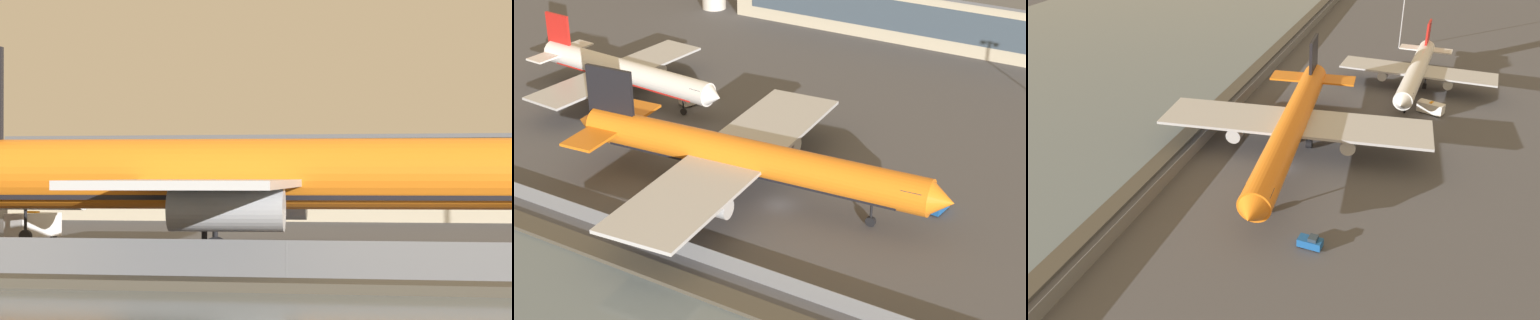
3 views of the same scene
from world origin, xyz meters
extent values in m
plane|color=#4C4C51|center=(0.00, 0.00, 0.00)|extent=(500.00, 500.00, 0.00)
cube|color=#474238|center=(0.00, -20.50, 0.25)|extent=(320.00, 3.00, 0.50)
cube|color=slate|center=(0.00, -16.00, 1.10)|extent=(280.00, 0.08, 2.21)
cylinder|color=slate|center=(0.00, -16.00, 1.10)|extent=(0.10, 0.10, 2.21)
cylinder|color=orange|center=(-4.46, -0.02, 5.69)|extent=(48.25, 8.69, 4.64)
cube|color=black|center=(-4.46, -0.02, 4.41)|extent=(41.00, 7.15, 0.84)
cube|color=#B7BABF|center=(-7.83, 11.26, 5.11)|extent=(12.48, 23.87, 0.46)
cube|color=#B7BABF|center=(-5.88, -11.71, 5.11)|extent=(12.48, 23.87, 0.46)
cylinder|color=#B7BABF|center=(-6.24, 9.54, 3.60)|extent=(6.92, 3.11, 2.55)
cylinder|color=#B7BABF|center=(-4.60, -9.75, 3.60)|extent=(6.92, 3.11, 2.55)
cylinder|color=black|center=(-8.02, 2.12, 2.01)|extent=(0.37, 0.37, 2.72)
cylinder|color=black|center=(-8.02, 2.12, 0.65)|extent=(1.58, 1.17, 1.50)
cylinder|color=black|center=(-7.60, -2.74, 2.01)|extent=(0.37, 0.37, 2.72)
cylinder|color=black|center=(-7.60, -2.74, 0.65)|extent=(1.58, 1.17, 1.50)
cone|color=white|center=(-21.38, 16.46, 4.62)|extent=(2.70, 3.75, 3.58)
cube|color=#232D3D|center=(-23.81, 16.63, 5.09)|extent=(2.29, 3.34, 1.13)
cylinder|color=black|center=(-27.64, 16.90, 1.63)|extent=(0.26, 0.26, 2.21)
cylinder|color=black|center=(-27.64, 16.90, 0.53)|extent=(1.08, 0.49, 1.06)
cube|color=white|center=(-28.91, 21.84, 1.27)|extent=(3.70, 5.60, 2.07)
cube|color=#283847|center=(-28.31, 23.56, 1.66)|extent=(2.26, 1.74, 0.83)
cube|color=orange|center=(-28.91, 21.84, 2.40)|extent=(1.16, 0.82, 0.16)
cylinder|color=black|center=(-29.25, 23.67, 0.42)|extent=(0.49, 0.87, 0.84)
cylinder|color=black|center=(-27.50, 23.05, 0.42)|extent=(0.49, 0.87, 0.84)
cylinder|color=black|center=(-30.32, 20.63, 0.42)|extent=(0.49, 0.87, 0.84)
cylinder|color=black|center=(-28.57, 20.01, 0.42)|extent=(0.49, 0.87, 0.84)
cube|color=#BCB299|center=(-1.53, 74.41, 5.03)|extent=(96.53, 16.62, 10.06)
cube|color=#3D4C5B|center=(-1.53, 66.02, 5.53)|extent=(88.81, 0.16, 6.03)
cube|color=#5B5E63|center=(-1.53, 74.41, 10.31)|extent=(97.13, 17.22, 0.50)
camera|label=1|loc=(10.57, -78.32, 5.57)|focal=85.00mm
camera|label=2|loc=(48.65, -81.96, 54.42)|focal=60.00mm
camera|label=3|loc=(67.24, 20.85, 42.87)|focal=35.00mm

